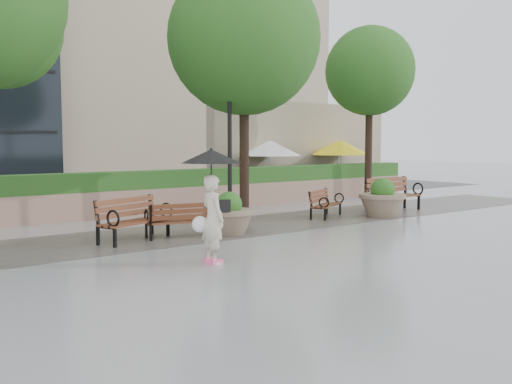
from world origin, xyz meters
TOP-DOWN VIEW (x-y plane):
  - ground at (0.00, 0.00)m, footprint 100.00×100.00m
  - cobble_strip at (0.00, 3.00)m, footprint 28.00×3.20m
  - hedge_wall at (0.00, 7.00)m, footprint 24.00×0.80m
  - cafe_wall at (9.50, 10.00)m, footprint 10.00×0.60m
  - cafe_hedge at (9.00, 7.80)m, footprint 8.00×0.50m
  - asphalt_street at (0.00, 11.00)m, footprint 40.00×7.00m
  - bldg_stone at (10.00, 23.00)m, footprint 18.00×10.00m
  - bench_1 at (-2.36, 2.68)m, footprint 1.94×1.31m
  - bench_2 at (-1.33, 2.43)m, footprint 1.64×0.96m
  - bench_3 at (3.97, 2.93)m, footprint 1.63×1.23m
  - bench_4 at (6.81, 2.70)m, footprint 2.04×0.83m
  - planter_left at (-0.11, 2.13)m, footprint 1.25×1.25m
  - planter_right at (5.47, 2.03)m, footprint 1.40×1.40m
  - lamppost at (0.99, 3.66)m, footprint 0.28×0.28m
  - tree_1 at (2.07, 4.32)m, footprint 4.40×4.40m
  - tree_2 at (9.45, 6.03)m, footprint 3.55×3.48m
  - patio_umb_white at (6.50, 8.68)m, footprint 2.50×2.50m
  - patio_umb_yellow_a at (9.95, 8.06)m, footprint 2.50×2.50m
  - patio_umb_yellow_b at (10.82, 9.08)m, footprint 2.50×2.50m
  - pedestrian at (-2.26, -0.40)m, footprint 1.14×1.14m

SIDE VIEW (x-z plane):
  - ground at x=0.00m, z-range 0.00..0.00m
  - asphalt_street at x=0.00m, z-range 0.00..0.00m
  - cobble_strip at x=0.00m, z-range 0.00..0.01m
  - bench_3 at x=3.97m, z-range -0.17..0.65m
  - bench_2 at x=-1.33m, z-range -0.17..0.66m
  - bench_1 at x=-2.36m, z-range -0.20..0.78m
  - bench_4 at x=6.81m, z-range -0.22..0.87m
  - planter_left at x=-0.11m, z-range -0.11..0.93m
  - cafe_hedge at x=9.00m, z-range 0.00..0.90m
  - planter_right at x=5.47m, z-range -0.13..1.05m
  - hedge_wall at x=0.00m, z-range -0.01..1.34m
  - pedestrian at x=-2.26m, z-range 0.23..2.33m
  - lamppost at x=0.99m, z-range -0.24..3.82m
  - patio_umb_white at x=6.50m, z-range 0.84..3.14m
  - patio_umb_yellow_a at x=9.95m, z-range 0.84..3.14m
  - patio_umb_yellow_b at x=10.82m, z-range 0.84..3.14m
  - cafe_wall at x=9.50m, z-range 0.00..4.00m
  - tree_2 at x=9.45m, z-range 1.50..8.25m
  - tree_1 at x=2.07m, z-range 1.37..8.78m
  - bldg_stone at x=10.00m, z-range 0.00..20.00m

